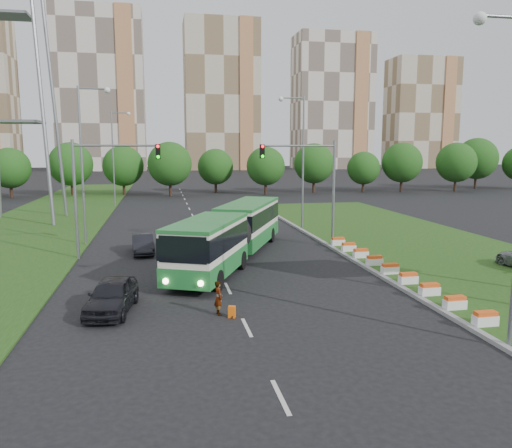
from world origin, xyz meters
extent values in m
plane|color=black|center=(0.00, 0.00, 0.00)|extent=(360.00, 360.00, 0.00)
cube|color=#1F4513|center=(13.00, 8.00, 0.07)|extent=(14.00, 60.00, 0.15)
cube|color=gray|center=(6.05, 8.00, 0.09)|extent=(0.30, 60.00, 0.18)
cube|color=#1F4513|center=(-18.00, 25.00, 0.05)|extent=(12.00, 110.00, 0.10)
cylinder|color=gray|center=(6.40, 10.00, 4.00)|extent=(0.20, 0.20, 8.00)
cylinder|color=gray|center=(3.65, 10.00, 7.60)|extent=(5.50, 0.14, 0.14)
cube|color=black|center=(0.90, 10.00, 7.20)|extent=(0.32, 0.32, 1.00)
cylinder|color=gray|center=(-12.00, 9.00, 4.00)|extent=(0.20, 0.20, 8.00)
cylinder|color=gray|center=(-9.25, 9.00, 7.60)|extent=(5.50, 0.14, 0.14)
cube|color=black|center=(-6.50, 9.00, 7.20)|extent=(0.32, 0.32, 1.00)
cube|color=beige|center=(-25.00, 150.00, 26.00)|extent=(28.00, 15.00, 52.00)
cube|color=beige|center=(15.00, 150.00, 25.00)|extent=(25.00, 15.00, 50.00)
cube|color=beige|center=(55.00, 150.00, 23.50)|extent=(27.00, 15.00, 47.00)
cube|color=beige|center=(90.00, 150.00, 20.00)|extent=(24.00, 14.00, 40.00)
cube|color=white|center=(-2.08, 1.70, 1.91)|extent=(2.73, 7.52, 2.94)
cube|color=white|center=(-2.08, 11.34, 1.91)|extent=(2.73, 9.16, 2.94)
cylinder|color=black|center=(-2.08, 6.11, 1.85)|extent=(2.73, 1.36, 2.73)
cube|color=#217632|center=(-2.08, 1.70, 0.93)|extent=(2.81, 7.58, 1.04)
cube|color=#217632|center=(-2.08, 11.34, 0.93)|extent=(2.81, 9.21, 1.04)
cube|color=black|center=(-2.08, 1.70, 2.40)|extent=(2.81, 7.58, 1.14)
cube|color=black|center=(-2.08, 11.34, 2.40)|extent=(2.81, 9.21, 1.14)
imported|color=black|center=(-8.72, -2.85, 0.78)|extent=(2.50, 4.77, 1.55)
imported|color=black|center=(-7.75, 10.06, 0.67)|extent=(1.74, 4.18, 1.35)
imported|color=gray|center=(-3.97, -4.15, 0.78)|extent=(0.46, 0.62, 1.56)
cube|color=orange|center=(-3.44, -4.65, 0.26)|extent=(0.30, 0.26, 0.52)
cylinder|color=black|center=(-3.44, -4.78, 0.06)|extent=(0.03, 0.12, 0.12)
camera|label=1|loc=(-6.37, -25.70, 7.44)|focal=35.00mm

